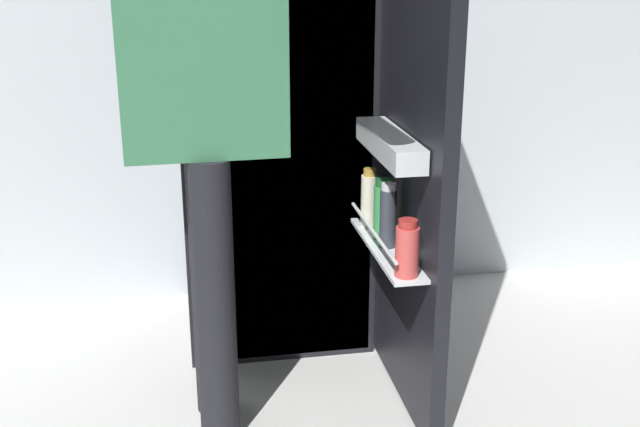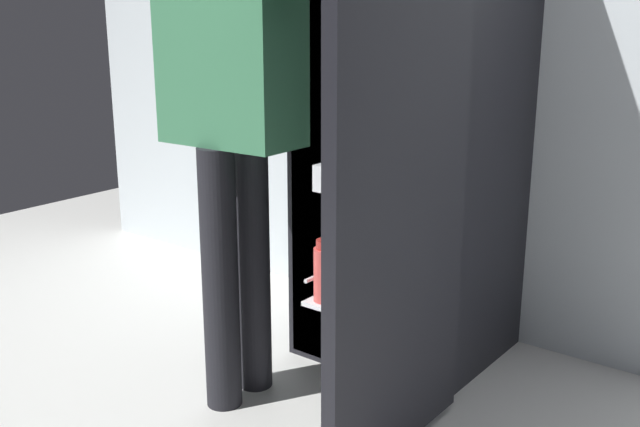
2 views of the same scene
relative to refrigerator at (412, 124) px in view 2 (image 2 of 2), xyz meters
name	(u,v)px [view 2 (image 2 of 2)]	position (x,y,z in m)	size (l,w,h in m)	color
ground_plane	(318,405)	(-0.02, -0.52, -0.90)	(6.24, 6.24, 0.00)	silver
refrigerator	(412,124)	(0.00, 0.00, 0.00)	(0.72, 1.31, 1.80)	black
person	(233,83)	(-0.28, -0.62, 0.18)	(0.58, 0.78, 1.77)	black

